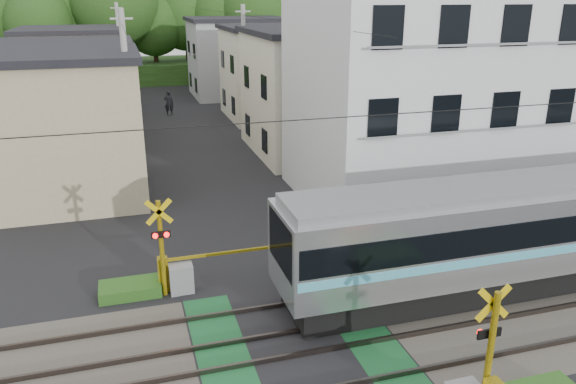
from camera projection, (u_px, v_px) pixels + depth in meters
name	position (u px, v px, depth m)	size (l,w,h in m)	color
ground	(296.00, 345.00, 14.41)	(120.00, 120.00, 0.00)	black
track_bed	(296.00, 344.00, 14.40)	(120.00, 120.00, 0.14)	#47423A
crossing_signal_far	(178.00, 270.00, 16.78)	(4.74, 0.65, 3.09)	yellow
apartment_block	(421.00, 91.00, 23.75)	(10.20, 8.36, 9.30)	white
houses_row	(182.00, 80.00, 36.83)	(22.07, 31.35, 6.80)	tan
tree_hill	(159.00, 25.00, 56.27)	(40.00, 13.27, 11.80)	#274C19
catenary	(513.00, 187.00, 14.84)	(60.00, 5.04, 7.00)	#2D2D33
utility_poles	(165.00, 73.00, 33.57)	(7.90, 42.00, 8.00)	#A5A5A0
pedestrian	(169.00, 103.00, 41.75)	(0.68, 0.44, 1.86)	#212429
weed_patches	(361.00, 330.00, 14.74)	(10.25, 8.80, 0.40)	#2D5E1E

